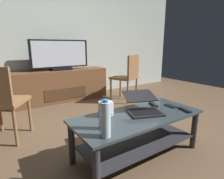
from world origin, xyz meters
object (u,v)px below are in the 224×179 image
Objects in this scene: media_cabinet at (62,85)px; water_bottle_far at (103,116)px; water_bottle_near at (106,119)px; dining_chair at (128,75)px; router_box at (106,108)px; cell_phone at (171,106)px; soundbar_remote at (153,104)px; coffee_table at (138,128)px; tv_remote at (185,110)px; television at (60,56)px; laptop at (143,105)px; side_chair at (0,100)px.

water_bottle_far reaches higher than media_cabinet.
water_bottle_near is 0.14m from water_bottle_far.
dining_chair reaches higher than water_bottle_far.
router_box is 1.00× the size of cell_phone.
soundbar_remote is (-0.12, 0.14, 0.01)m from cell_phone.
coffee_table is at bearing 21.87° from water_bottle_near.
tv_remote and soundbar_remote have the same top height.
media_cabinet is 11.37× the size of soundbar_remote.
tv_remote is at bearing -79.46° from television.
water_bottle_far reaches higher than soundbar_remote.
coffee_table is at bearing -90.49° from media_cabinet.
tv_remote is at bearing -109.66° from dining_chair.
television reaches higher than water_bottle_near.
tv_remote is at bearing -84.88° from cell_phone.
laptop is 3.52× the size of router_box.
dining_chair is 6.54× the size of cell_phone.
router_box is 0.87× the size of soundbar_remote.
media_cabinet is 7.58× the size of water_bottle_far.
laptop is (0.09, -2.25, 0.19)m from media_cabinet.
dining_chair is at bearing -35.23° from media_cabinet.
television is at bearing 121.05° from soundbar_remote.
television is at bearing 89.51° from coffee_table.
router_box is 0.43m from water_bottle_near.
media_cabinet reaches higher than tv_remote.
water_bottle_near is 1.79× the size of tv_remote.
media_cabinet is at bearing 79.04° from water_bottle_far.
side_chair is at bearing 115.60° from water_bottle_near.
router_box is (-0.37, 0.11, 0.01)m from laptop.
cell_phone reaches higher than coffee_table.
television is 2.55m from tv_remote.
router_box is 0.76m from cell_phone.
media_cabinet is 2.57m from water_bottle_near.
water_bottle_near is at bearing -157.43° from laptop.
dining_chair reaches higher than tv_remote.
coffee_table is at bearing -90.49° from television.
laptop is 0.26m from soundbar_remote.
media_cabinet is 6.35× the size of water_bottle_near.
television is at bearing 113.64° from tv_remote.
laptop is 3.07× the size of tv_remote.
water_bottle_near is 1.79× the size of soundbar_remote.
laptop is at bearing 25.75° from coffee_table.
water_bottle_far is at bearing -126.07° from router_box.
coffee_table is 0.40m from soundbar_remote.
laptop is at bearing -40.03° from side_chair.
water_bottle_near is (-0.49, -0.20, 0.27)m from coffee_table.
tv_remote is at bearing -44.56° from soundbar_remote.
cell_phone is (0.45, -2.31, 0.13)m from media_cabinet.
cell_phone is (0.96, 0.19, -0.13)m from water_bottle_near.
television is 2.28× the size of laptop.
soundbar_remote is (0.24, 0.08, -0.05)m from laptop.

